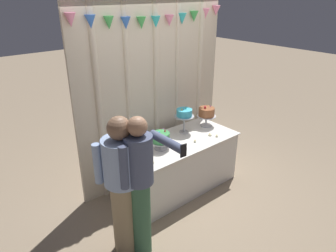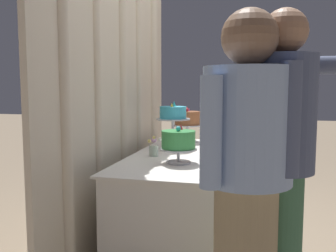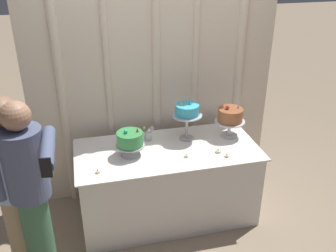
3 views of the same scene
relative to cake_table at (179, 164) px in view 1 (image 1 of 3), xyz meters
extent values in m
plane|color=gray|center=(0.00, -0.10, -0.38)|extent=(24.00, 24.00, 0.00)
cube|color=beige|center=(0.00, 0.54, 0.99)|extent=(2.46, 0.04, 2.74)
cylinder|color=beige|center=(-0.90, 0.52, 0.99)|extent=(0.08, 0.08, 2.74)
cylinder|color=beige|center=(-0.46, 0.52, 0.99)|extent=(0.06, 0.06, 2.74)
cylinder|color=beige|center=(0.02, 0.52, 0.99)|extent=(0.08, 0.08, 2.74)
cylinder|color=beige|center=(0.41, 0.52, 0.99)|extent=(0.06, 0.06, 2.74)
cylinder|color=beige|center=(0.88, 0.52, 0.99)|extent=(0.09, 0.09, 2.74)
cone|color=pink|center=(-1.15, 0.48, 1.99)|extent=(0.12, 0.12, 0.15)
cone|color=blue|center=(-0.92, 0.48, 1.96)|extent=(0.12, 0.12, 0.15)
cone|color=green|center=(-0.69, 0.48, 1.93)|extent=(0.12, 0.12, 0.15)
cone|color=blue|center=(-0.46, 0.48, 1.91)|extent=(0.12, 0.12, 0.15)
cone|color=green|center=(-0.23, 0.48, 1.90)|extent=(0.12, 0.12, 0.15)
cone|color=#2DB2B7|center=(0.00, 0.48, 1.90)|extent=(0.12, 0.12, 0.15)
cone|color=pink|center=(0.23, 0.48, 1.90)|extent=(0.12, 0.12, 0.15)
cone|color=#2DB2B7|center=(0.46, 0.48, 1.91)|extent=(0.12, 0.12, 0.15)
cone|color=green|center=(0.69, 0.48, 1.93)|extent=(0.12, 0.12, 0.15)
cone|color=pink|center=(0.92, 0.48, 1.96)|extent=(0.12, 0.12, 0.15)
cone|color=pink|center=(1.15, 0.48, 1.99)|extent=(0.12, 0.12, 0.15)
cube|color=white|center=(0.00, 0.00, -0.01)|extent=(1.64, 0.75, 0.74)
cube|color=white|center=(0.00, 0.00, 0.37)|extent=(1.69, 0.80, 0.01)
cylinder|color=#B2B2B7|center=(-0.34, -0.02, 0.38)|extent=(0.17, 0.17, 0.01)
cylinder|color=#B2B2B7|center=(-0.34, -0.02, 0.43)|extent=(0.02, 0.02, 0.08)
cylinder|color=#B2B2B7|center=(-0.34, -0.02, 0.47)|extent=(0.26, 0.26, 0.01)
cylinder|color=#388E47|center=(-0.34, -0.02, 0.54)|extent=(0.23, 0.23, 0.12)
cone|color=#DB333D|center=(-0.27, -0.02, 0.62)|extent=(0.03, 0.03, 0.04)
sphere|color=#2DB2B7|center=(-0.38, -0.03, 0.62)|extent=(0.04, 0.04, 0.04)
cylinder|color=#B2B2B7|center=(0.23, 0.15, 0.38)|extent=(0.14, 0.14, 0.01)
cylinder|color=#B2B2B7|center=(0.23, 0.15, 0.51)|extent=(0.02, 0.02, 0.23)
cylinder|color=#B2B2B7|center=(0.23, 0.15, 0.63)|extent=(0.29, 0.29, 0.01)
cylinder|color=#3DB2D1|center=(0.23, 0.15, 0.68)|extent=(0.22, 0.22, 0.10)
cone|color=#2DB2B7|center=(0.25, 0.15, 0.76)|extent=(0.03, 0.03, 0.05)
cone|color=yellow|center=(0.17, 0.15, 0.75)|extent=(0.02, 0.02, 0.03)
cylinder|color=silver|center=(0.65, 0.11, 0.38)|extent=(0.17, 0.17, 0.01)
cylinder|color=silver|center=(0.65, 0.11, 0.46)|extent=(0.03, 0.03, 0.14)
cylinder|color=silver|center=(0.65, 0.11, 0.54)|extent=(0.29, 0.29, 0.01)
cylinder|color=#995633|center=(0.65, 0.11, 0.60)|extent=(0.24, 0.24, 0.13)
cone|color=purple|center=(0.72, 0.11, 0.68)|extent=(0.02, 0.02, 0.03)
sphere|color=#DB333D|center=(0.61, 0.11, 0.69)|extent=(0.04, 0.04, 0.04)
cylinder|color=#B2C1B2|center=(-0.14, 0.22, 0.42)|extent=(0.07, 0.07, 0.08)
sphere|color=#E5C666|center=(-0.17, 0.24, 0.50)|extent=(0.03, 0.03, 0.03)
sphere|color=white|center=(-0.14, 0.17, 0.51)|extent=(0.03, 0.03, 0.03)
sphere|color=#CC9EC6|center=(-0.09, 0.23, 0.49)|extent=(0.04, 0.04, 0.04)
sphere|color=#E5C666|center=(-0.17, 0.20, 0.52)|extent=(0.02, 0.02, 0.02)
cylinder|color=beige|center=(-0.65, -0.25, 0.39)|extent=(0.04, 0.04, 0.02)
sphere|color=#F9CC4C|center=(-0.65, -0.25, 0.41)|extent=(0.01, 0.01, 0.01)
cylinder|color=beige|center=(0.13, -0.17, 0.39)|extent=(0.04, 0.04, 0.02)
sphere|color=#F9CC4C|center=(0.13, -0.17, 0.41)|extent=(0.01, 0.01, 0.01)
cylinder|color=beige|center=(0.44, -0.17, 0.39)|extent=(0.05, 0.05, 0.02)
sphere|color=#F9CC4C|center=(0.44, -0.17, 0.41)|extent=(0.01, 0.01, 0.01)
cylinder|color=beige|center=(0.48, -0.26, 0.39)|extent=(0.04, 0.04, 0.02)
sphere|color=#F9CC4C|center=(0.48, -0.26, 0.40)|extent=(0.01, 0.01, 0.01)
cylinder|color=#9E8966|center=(-1.23, -0.51, 0.06)|extent=(0.38, 0.38, 0.88)
cylinder|color=#93ADD6|center=(-1.23, -0.51, 0.74)|extent=(0.52, 0.52, 0.48)
sphere|color=#846047|center=(-1.23, -0.51, 1.10)|extent=(0.23, 0.23, 0.23)
cylinder|color=#93ADD6|center=(-1.43, -0.39, 0.73)|extent=(0.08, 0.08, 0.43)
cylinder|color=#93ADD6|center=(-1.04, -0.64, 0.73)|extent=(0.08, 0.08, 0.43)
cylinder|color=#3D6B4C|center=(-1.13, -0.66, 0.08)|extent=(0.22, 0.22, 0.91)
cylinder|color=#4C5675|center=(-1.13, -0.66, 0.79)|extent=(0.31, 0.31, 0.51)
sphere|color=#A37556|center=(-1.13, -0.66, 1.14)|extent=(0.19, 0.19, 0.19)
cylinder|color=#4C5675|center=(-1.31, -0.67, 0.78)|extent=(0.08, 0.08, 0.45)
cylinder|color=#4C5675|center=(-0.94, -0.86, 1.00)|extent=(0.08, 0.45, 0.08)
cube|color=black|center=(-0.94, -1.09, 1.00)|extent=(0.06, 0.02, 0.12)
camera|label=1|loc=(-2.58, -2.82, 2.30)|focal=33.13mm
camera|label=2|loc=(-2.82, -0.57, 0.91)|focal=40.05mm
camera|label=3|loc=(-0.71, -2.94, 2.13)|focal=40.57mm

